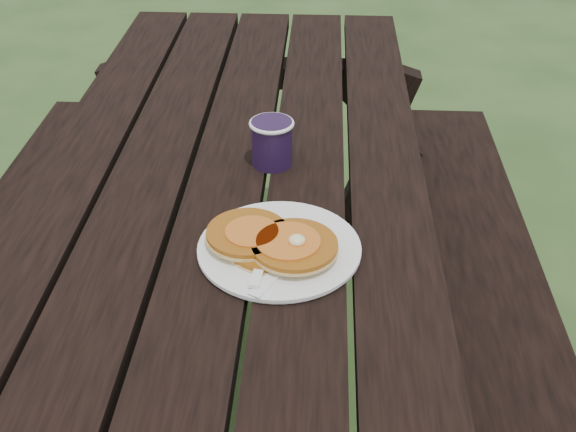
{
  "coord_description": "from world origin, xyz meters",
  "views": [
    {
      "loc": [
        0.18,
        -1.18,
        1.46
      ],
      "look_at": [
        0.13,
        -0.22,
        0.8
      ],
      "focal_mm": 45.0,
      "sensor_mm": 36.0,
      "label": 1
    }
  ],
  "objects_px": {
    "picnic_table": "(236,318)",
    "coffee_cup": "(272,140)",
    "pancake_stack": "(272,242)",
    "plate": "(279,249)"
  },
  "relations": [
    {
      "from": "plate",
      "to": "pancake_stack",
      "type": "height_order",
      "value": "pancake_stack"
    },
    {
      "from": "plate",
      "to": "coffee_cup",
      "type": "height_order",
      "value": "coffee_cup"
    },
    {
      "from": "picnic_table",
      "to": "coffee_cup",
      "type": "height_order",
      "value": "coffee_cup"
    },
    {
      "from": "pancake_stack",
      "to": "picnic_table",
      "type": "bearing_deg",
      "value": 111.7
    },
    {
      "from": "plate",
      "to": "coffee_cup",
      "type": "xyz_separation_m",
      "value": [
        -0.03,
        0.28,
        0.05
      ]
    },
    {
      "from": "plate",
      "to": "coffee_cup",
      "type": "relative_size",
      "value": 2.83
    },
    {
      "from": "pancake_stack",
      "to": "coffee_cup",
      "type": "relative_size",
      "value": 2.34
    },
    {
      "from": "pancake_stack",
      "to": "coffee_cup",
      "type": "xyz_separation_m",
      "value": [
        -0.02,
        0.29,
        0.03
      ]
    },
    {
      "from": "plate",
      "to": "coffee_cup",
      "type": "distance_m",
      "value": 0.29
    },
    {
      "from": "picnic_table",
      "to": "pancake_stack",
      "type": "bearing_deg",
      "value": -68.3
    }
  ]
}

